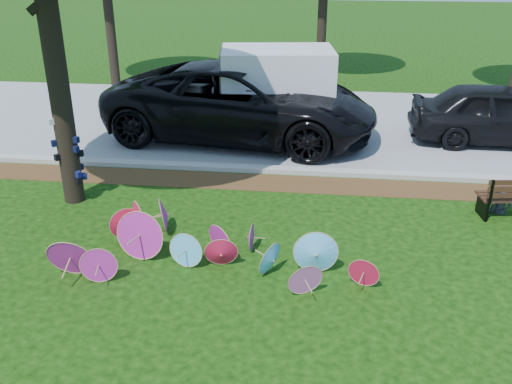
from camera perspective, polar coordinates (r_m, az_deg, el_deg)
ground at (r=9.75m, az=-4.32°, el=-9.58°), size 90.00×90.00×0.00m
mulch_strip at (r=13.65m, az=-0.90°, el=1.02°), size 90.00×1.00×0.01m
curb at (r=14.27m, az=-0.54°, el=2.34°), size 90.00×0.30×0.12m
street at (r=18.17m, az=1.07°, el=7.11°), size 90.00×8.00×0.01m
parasol_pile at (r=10.36m, az=-7.28°, el=-5.06°), size 5.69×2.47×0.94m
black_van at (r=16.35m, az=-1.44°, el=8.95°), size 7.99×4.43×2.12m
dark_pickup at (r=17.42m, az=23.28°, el=7.18°), size 4.94×2.05×1.67m
cargo_trailer at (r=16.65m, az=2.13°, el=10.43°), size 3.35×2.36×2.79m
person_left at (r=12.99m, az=23.54°, el=0.37°), size 0.46×0.33×1.16m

